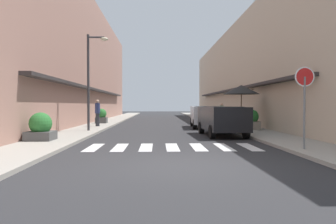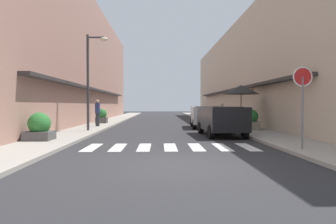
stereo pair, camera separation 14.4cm
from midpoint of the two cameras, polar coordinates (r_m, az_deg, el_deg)
ground_plane at (r=26.57m, az=-0.87°, el=-2.08°), size 100.90×100.90×0.00m
sidewalk_left at (r=26.92m, az=-11.23°, el=-1.93°), size 2.20×64.21×0.12m
sidewalk_right at (r=27.08m, az=9.42°, el=-1.91°), size 2.20×64.21×0.12m
building_row_left at (r=29.17m, az=-17.92°, el=8.57°), size 5.50×43.28×10.59m
building_row_right at (r=29.32m, az=15.90°, el=6.47°), size 5.50×43.28×8.47m
crosswalk at (r=11.78m, az=0.40°, el=-6.28°), size 6.15×2.20×0.01m
parked_car_near at (r=16.23m, az=9.32°, el=-0.98°), size 1.95×4.26×1.47m
parked_car_mid at (r=21.87m, az=6.41°, el=-0.39°), size 1.97×4.34×1.47m
round_street_sign at (r=11.29m, az=22.76°, el=4.28°), size 0.65×0.07×2.67m
street_lamp at (r=18.61m, az=-13.63°, el=6.93°), size 1.19×0.28×5.37m
cafe_umbrella at (r=19.93m, az=12.69°, el=3.86°), size 2.16×2.16×2.64m
planter_corner at (r=14.06m, az=-21.97°, el=-2.61°), size 1.05×1.05×1.13m
planter_midblock at (r=19.18m, az=14.40°, el=-1.39°), size 0.85×0.85×1.17m
planter_far at (r=25.84m, az=-11.91°, el=-0.75°), size 0.86×0.86×1.14m
pedestrian_walking_near at (r=22.11m, az=-12.59°, el=-0.02°), size 0.34×0.34×1.78m
pedestrian_walking_far at (r=27.85m, az=9.36°, el=0.00°), size 0.34×0.34×1.58m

